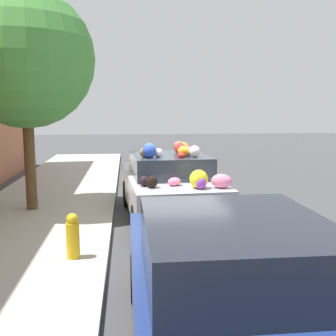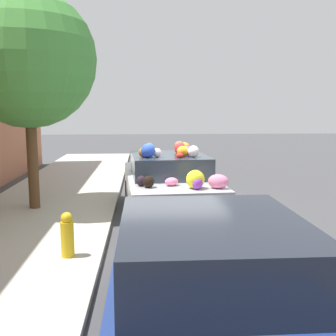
% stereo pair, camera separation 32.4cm
% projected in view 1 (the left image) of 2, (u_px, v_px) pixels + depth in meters
% --- Properties ---
extents(ground_plane, '(60.00, 60.00, 0.00)m').
position_uv_depth(ground_plane, '(164.00, 219.00, 8.53)').
color(ground_plane, '#424244').
extents(sidewalk_curb, '(24.00, 3.20, 0.11)m').
position_uv_depth(sidewalk_curb, '(36.00, 220.00, 8.24)').
color(sidewalk_curb, '#B2ADA3').
rests_on(sidewalk_curb, ground).
extents(street_tree, '(3.03, 3.03, 4.86)m').
position_uv_depth(street_tree, '(25.00, 59.00, 8.49)').
color(street_tree, brown).
rests_on(street_tree, sidewalk_curb).
extents(fire_hydrant, '(0.20, 0.20, 0.70)m').
position_uv_depth(fire_hydrant, '(73.00, 236.00, 5.95)').
color(fire_hydrant, gold).
rests_on(fire_hydrant, sidewalk_curb).
extents(art_car, '(4.14, 2.00, 1.70)m').
position_uv_depth(art_car, '(168.00, 184.00, 8.39)').
color(art_car, '#B7BABF').
rests_on(art_car, ground).
extents(parked_car_plain, '(4.08, 1.82, 1.43)m').
position_uv_depth(parked_car_plain, '(230.00, 289.00, 3.58)').
color(parked_car_plain, navy).
rests_on(parked_car_plain, ground).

